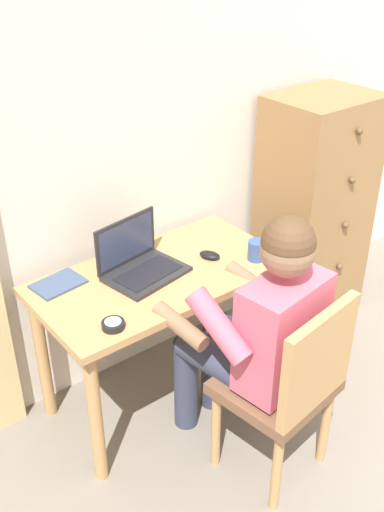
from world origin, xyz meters
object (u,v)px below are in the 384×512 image
at_px(laptop, 139,262).
at_px(notebook_pad, 58,284).
at_px(desk, 161,295).
at_px(person_seated, 256,326).
at_px(desk_clock, 113,325).
at_px(coffee_mug, 257,250).
at_px(computer_mouse, 210,255).
at_px(dresser, 314,211).
at_px(chair, 290,384).

distance_m(laptop, notebook_pad, 0.36).
distance_m(desk, laptop, 0.19).
height_order(laptop, notebook_pad, laptop).
xyz_separation_m(person_seated, laptop, (-0.17, 0.57, 0.09)).
distance_m(desk, notebook_pad, 0.46).
height_order(desk_clock, notebook_pad, desk_clock).
bearing_deg(desk, laptop, 135.03).
bearing_deg(coffee_mug, computer_mouse, 139.53).
bearing_deg(dresser, notebook_pad, 176.26).
height_order(chair, notebook_pad, chair).
height_order(dresser, laptop, dresser).
relative_size(chair, computer_mouse, 8.82).
distance_m(person_seated, coffee_mug, 0.47).
xyz_separation_m(dresser, chair, (-0.99, -0.79, -0.15)).
bearing_deg(desk, desk_clock, -150.68).
bearing_deg(computer_mouse, desk_clock, 170.74).
distance_m(chair, person_seated, 0.26).
height_order(person_seated, laptop, person_seated).
bearing_deg(coffee_mug, dresser, 20.89).
bearing_deg(desk, computer_mouse, -6.96).
distance_m(desk, chair, 0.71).
bearing_deg(computer_mouse, dresser, -16.58).
xyz_separation_m(chair, person_seated, (-0.02, 0.18, 0.18)).
relative_size(desk, notebook_pad, 5.32).
bearing_deg(computer_mouse, notebook_pad, 136.00).
bearing_deg(laptop, desk, -44.97).
relative_size(laptop, computer_mouse, 3.78).
xyz_separation_m(laptop, computer_mouse, (0.32, -0.10, -0.04)).
bearing_deg(desk_clock, coffee_mug, 2.66).
height_order(computer_mouse, coffee_mug, coffee_mug).
bearing_deg(dresser, desk_clock, -168.49).
bearing_deg(person_seated, dresser, 30.77).
height_order(desk, coffee_mug, coffee_mug).
xyz_separation_m(dresser, computer_mouse, (-0.86, -0.13, 0.08)).
height_order(desk_clock, coffee_mug, coffee_mug).
bearing_deg(chair, dresser, 38.35).
bearing_deg(desk, coffee_mug, -22.10).
bearing_deg(chair, desk_clock, 135.74).
xyz_separation_m(person_seated, computer_mouse, (0.15, 0.48, 0.05)).
bearing_deg(dresser, coffee_mug, -159.11).
xyz_separation_m(computer_mouse, notebook_pad, (-0.65, 0.23, -0.01)).
xyz_separation_m(desk, notebook_pad, (-0.40, 0.19, 0.12)).
xyz_separation_m(person_seated, notebook_pad, (-0.50, 0.70, 0.04)).
xyz_separation_m(desk, coffee_mug, (0.42, -0.17, 0.16)).
height_order(desk, computer_mouse, computer_mouse).
bearing_deg(person_seated, laptop, 106.37).
relative_size(chair, laptop, 2.33).
bearing_deg(person_seated, desk, 101.54).
relative_size(dresser, desk_clock, 14.38).
xyz_separation_m(notebook_pad, coffee_mug, (0.82, -0.37, 0.04)).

